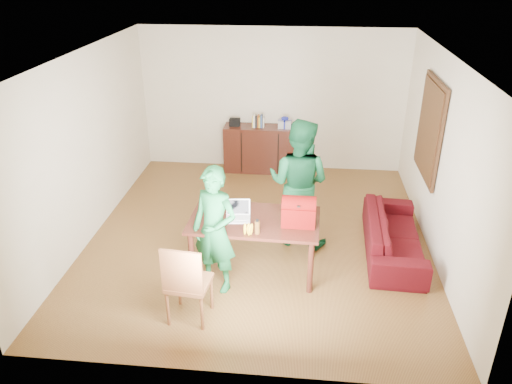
# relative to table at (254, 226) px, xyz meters

# --- Properties ---
(room) EXTENTS (5.20, 5.70, 2.90)m
(room) POSITION_rel_table_xyz_m (-0.02, 1.02, 0.62)
(room) COLOR #4D2D13
(room) RESTS_ON ground
(table) EXTENTS (1.70, 1.00, 0.78)m
(table) POSITION_rel_table_xyz_m (0.00, 0.00, 0.00)
(table) COLOR black
(table) RESTS_ON ground
(chair) EXTENTS (0.52, 0.50, 1.04)m
(chair) POSITION_rel_table_xyz_m (-0.65, -1.05, -0.38)
(chair) COLOR brown
(chair) RESTS_ON ground
(person_near) EXTENTS (0.71, 0.59, 1.66)m
(person_near) POSITION_rel_table_xyz_m (-0.45, -0.41, 0.14)
(person_near) COLOR #15602E
(person_near) RESTS_ON ground
(person_far) EXTENTS (1.10, 0.98, 1.89)m
(person_far) POSITION_rel_table_xyz_m (0.54, 0.82, 0.26)
(person_far) COLOR #12512C
(person_far) RESTS_ON ground
(laptop) EXTENTS (0.33, 0.25, 0.22)m
(laptop) POSITION_rel_table_xyz_m (-0.21, -0.04, 0.14)
(laptop) COLOR white
(laptop) RESTS_ON table
(bananas) EXTENTS (0.18, 0.14, 0.06)m
(bananas) POSITION_rel_table_xyz_m (-0.03, -0.39, 0.13)
(bananas) COLOR gold
(bananas) RESTS_ON table
(bottle) EXTENTS (0.07, 0.07, 0.19)m
(bottle) POSITION_rel_table_xyz_m (0.07, -0.36, 0.20)
(bottle) COLOR brown
(bottle) RESTS_ON table
(red_bag) EXTENTS (0.43, 0.25, 0.31)m
(red_bag) POSITION_rel_table_xyz_m (0.57, -0.09, 0.25)
(red_bag) COLOR #690907
(red_bag) RESTS_ON table
(sofa) EXTENTS (0.84, 1.95, 0.56)m
(sofa) POSITION_rel_table_xyz_m (1.92, 0.64, -0.40)
(sofa) COLOR #390715
(sofa) RESTS_ON ground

